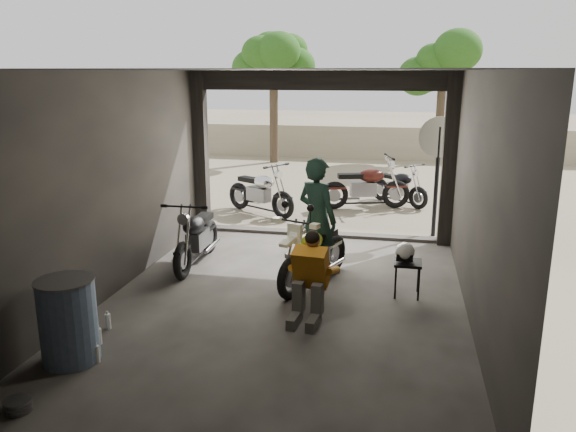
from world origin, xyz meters
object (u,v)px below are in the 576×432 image
at_px(stool, 408,267).
at_px(helmet, 405,252).
at_px(left_bike, 196,232).
at_px(mechanic, 308,280).
at_px(oil_drum, 68,322).
at_px(sign_post, 438,157).
at_px(outside_bike_c, 399,184).
at_px(outside_bike_a, 260,188).
at_px(rider, 317,219).
at_px(main_bike, 314,249).
at_px(outside_bike_b, 366,183).

xyz_separation_m(stool, helmet, (-0.05, 0.04, 0.21)).
height_order(left_bike, stool, left_bike).
distance_m(stool, helmet, 0.22).
height_order(mechanic, stool, mechanic).
bearing_deg(left_bike, oil_drum, -95.11).
bearing_deg(sign_post, outside_bike_c, 80.41).
xyz_separation_m(outside_bike_a, sign_post, (3.82, -1.05, 0.99)).
xyz_separation_m(left_bike, helmet, (3.41, -0.65, 0.09)).
bearing_deg(rider, main_bike, 121.90).
height_order(rider, stool, rider).
height_order(outside_bike_a, mechanic, outside_bike_a).
xyz_separation_m(rider, helmet, (1.35, -0.44, -0.30)).
xyz_separation_m(main_bike, outside_bike_a, (-1.90, 4.15, 0.02)).
height_order(mechanic, sign_post, sign_post).
bearing_deg(outside_bike_b, outside_bike_c, -68.47).
relative_size(outside_bike_a, oil_drum, 1.82).
distance_m(main_bike, rider, 0.49).
bearing_deg(left_bike, rider, -7.00).
bearing_deg(stool, main_bike, 172.57).
relative_size(outside_bike_b, stool, 3.48).
bearing_deg(outside_bike_b, mechanic, 161.16).
height_order(stool, oil_drum, oil_drum).
distance_m(rider, oil_drum, 3.95).
bearing_deg(outside_bike_a, helmet, -112.04).
bearing_deg(mechanic, stool, 47.34).
xyz_separation_m(stool, oil_drum, (-3.70, -2.69, 0.02)).
bearing_deg(outside_bike_b, left_bike, 135.43).
xyz_separation_m(rider, sign_post, (1.92, 2.80, 0.62)).
bearing_deg(outside_bike_a, left_bike, -151.80).
distance_m(outside_bike_a, mechanic, 5.81).
height_order(rider, sign_post, sign_post).
relative_size(outside_bike_a, mechanic, 1.54).
bearing_deg(helmet, main_bike, 166.76).
bearing_deg(rider, outside_bike_b, -63.72).
distance_m(stool, sign_post, 3.51).
bearing_deg(rider, helmet, -166.80).
bearing_deg(sign_post, mechanic, -136.89).
bearing_deg(oil_drum, left_bike, 86.04).
xyz_separation_m(outside_bike_a, stool, (3.29, -4.33, -0.14)).
relative_size(outside_bike_a, rider, 0.92).
relative_size(outside_bike_c, stool, 2.87).
xyz_separation_m(left_bike, stool, (3.46, -0.69, -0.12)).
bearing_deg(mechanic, main_bike, 101.58).
height_order(outside_bike_a, stool, outside_bike_a).
bearing_deg(outside_bike_c, outside_bike_b, 168.98).
xyz_separation_m(outside_bike_a, outside_bike_c, (3.10, 1.59, -0.08)).
bearing_deg(mechanic, helmet, 49.56).
bearing_deg(left_bike, main_bike, -15.05).
bearing_deg(helmet, stool, -47.35).
distance_m(mechanic, oil_drum, 2.90).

